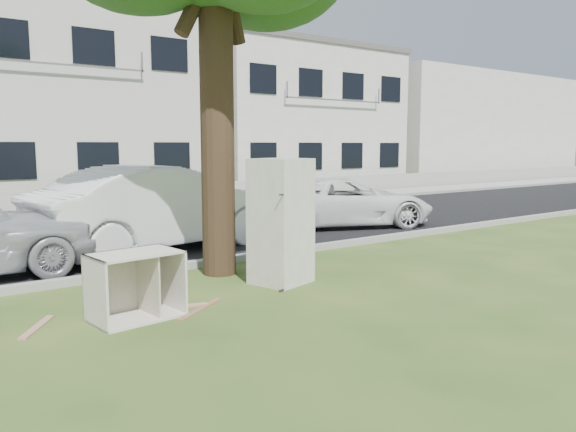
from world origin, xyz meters
TOP-DOWN VIEW (x-y plane):
  - ground at (0.00, 0.00)m, footprint 120.00×120.00m
  - road at (0.00, 6.00)m, footprint 120.00×7.00m
  - kerb_near at (0.00, 2.45)m, footprint 120.00×0.18m
  - kerb_far at (0.00, 9.55)m, footprint 120.00×0.18m
  - sidewalk at (0.00, 11.00)m, footprint 120.00×2.80m
  - low_wall at (0.00, 12.60)m, footprint 120.00×0.15m
  - townhouse_center at (0.00, 17.50)m, footprint 11.22×8.16m
  - townhouse_right at (12.00, 17.50)m, footprint 10.20×8.16m
  - filler_right at (26.00, 18.00)m, footprint 16.00×9.00m
  - fridge at (0.08, 0.72)m, footprint 0.96×0.92m
  - cabinet at (-2.40, 0.28)m, footprint 1.12×0.77m
  - plank_a at (-1.60, 0.15)m, footprint 0.90×0.63m
  - plank_b at (-1.90, 0.44)m, footprint 0.98×0.37m
  - plank_c at (-3.47, 0.62)m, footprint 0.54×0.75m
  - car_center at (-0.27, 4.39)m, footprint 5.40×2.60m
  - car_right at (4.93, 4.65)m, footprint 4.98×3.61m

SIDE VIEW (x-z plane):
  - ground at x=0.00m, z-range 0.00..0.00m
  - kerb_near at x=0.00m, z-range -0.06..0.06m
  - kerb_far at x=0.00m, z-range -0.06..0.06m
  - road at x=0.00m, z-range 0.00..0.01m
  - sidewalk at x=0.00m, z-range 0.00..0.01m
  - plank_a at x=-1.60m, z-range 0.00..0.02m
  - plank_c at x=-3.47m, z-range 0.00..0.02m
  - plank_b at x=-1.90m, z-range 0.00..0.02m
  - low_wall at x=0.00m, z-range 0.00..0.70m
  - cabinet at x=-2.40m, z-range 0.00..0.82m
  - car_right at x=4.93m, z-range 0.00..1.26m
  - car_center at x=-0.27m, z-range 0.00..1.71m
  - fridge at x=0.08m, z-range 0.00..1.91m
  - filler_right at x=26.00m, z-range 0.00..6.40m
  - townhouse_right at x=12.00m, z-range 0.00..6.84m
  - townhouse_center at x=0.00m, z-range 0.00..7.44m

